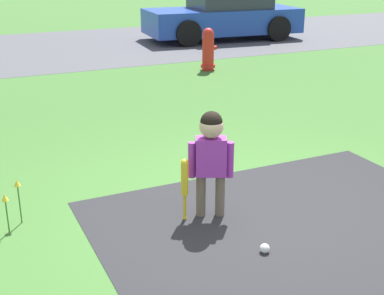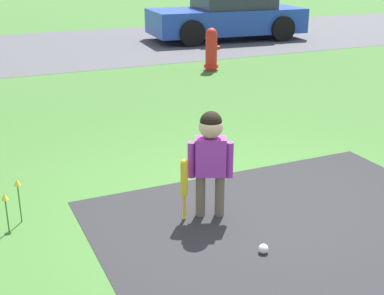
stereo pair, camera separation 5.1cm
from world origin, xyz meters
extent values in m
plane|color=#3D6B2D|center=(0.00, 0.00, 0.00)|extent=(60.00, 60.00, 0.00)
cube|color=#4C4C51|center=(0.00, 9.92, 0.00)|extent=(40.00, 6.00, 0.01)
cylinder|color=#6B5B4C|center=(-0.40, 0.23, 0.20)|extent=(0.09, 0.09, 0.41)
cylinder|color=#6B5B4C|center=(-0.24, 0.16, 0.20)|extent=(0.09, 0.09, 0.41)
cube|color=purple|center=(-0.32, 0.20, 0.58)|extent=(0.31, 0.25, 0.35)
cylinder|color=purple|center=(-0.48, 0.27, 0.55)|extent=(0.07, 0.07, 0.33)
cylinder|color=purple|center=(-0.17, 0.13, 0.55)|extent=(0.07, 0.07, 0.33)
sphere|color=#D8AD8C|center=(-0.32, 0.20, 0.86)|extent=(0.21, 0.21, 0.21)
sphere|color=black|center=(-0.32, 0.20, 0.90)|extent=(0.20, 0.20, 0.20)
sphere|color=yellow|center=(-0.57, 0.22, 0.02)|extent=(0.04, 0.04, 0.04)
cylinder|color=yellow|center=(-0.57, 0.22, 0.13)|extent=(0.03, 0.03, 0.25)
cylinder|color=yellow|center=(-0.57, 0.22, 0.41)|extent=(0.07, 0.07, 0.31)
sphere|color=yellow|center=(-0.57, 0.22, 0.56)|extent=(0.06, 0.06, 0.06)
sphere|color=white|center=(-0.22, -0.58, 0.04)|extent=(0.08, 0.08, 0.08)
cylinder|color=red|center=(2.53, 5.97, 0.37)|extent=(0.24, 0.24, 0.74)
sphere|color=red|center=(2.53, 5.97, 0.74)|extent=(0.22, 0.22, 0.22)
cylinder|color=red|center=(2.53, 5.97, 0.09)|extent=(0.30, 0.30, 0.06)
cylinder|color=red|center=(2.66, 5.97, 0.45)|extent=(0.11, 0.08, 0.08)
cube|color=#2347AD|center=(4.73, 9.51, 0.51)|extent=(4.30, 2.05, 0.65)
cylinder|color=black|center=(3.37, 8.76, 0.33)|extent=(0.68, 0.24, 0.67)
cylinder|color=black|center=(3.51, 10.47, 0.33)|extent=(0.68, 0.24, 0.67)
cylinder|color=black|center=(5.95, 8.55, 0.33)|extent=(0.68, 0.24, 0.67)
cylinder|color=black|center=(6.09, 10.26, 0.33)|extent=(0.68, 0.24, 0.67)
cylinder|color=#38702D|center=(-2.05, 0.65, 0.15)|extent=(0.01, 0.01, 0.30)
cone|color=yellow|center=(-2.05, 0.65, 0.33)|extent=(0.06, 0.06, 0.06)
cylinder|color=#38702D|center=(-1.93, 0.78, 0.18)|extent=(0.01, 0.01, 0.36)
cone|color=yellow|center=(-1.93, 0.78, 0.39)|extent=(0.06, 0.06, 0.06)
camera|label=1|loc=(-2.34, -3.74, 2.29)|focal=50.00mm
camera|label=2|loc=(-2.29, -3.76, 2.29)|focal=50.00mm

